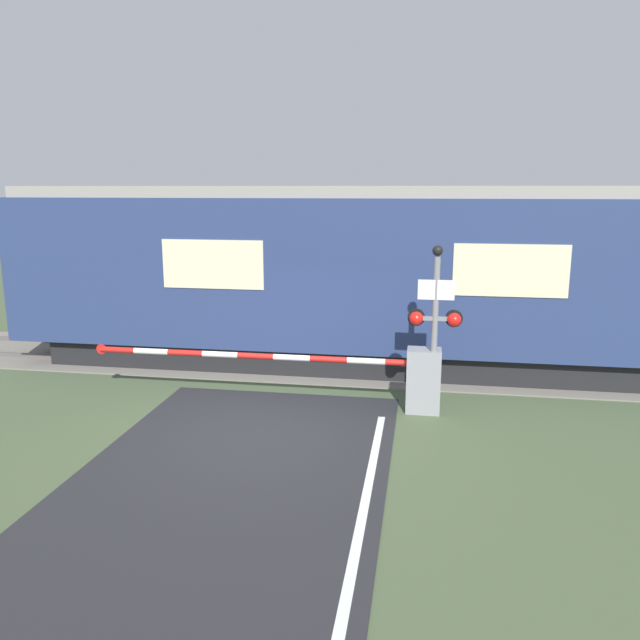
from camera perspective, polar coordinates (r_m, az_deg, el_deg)
name	(u,v)px	position (r m, az deg, el deg)	size (l,w,h in m)	color
ground_plane	(260,433)	(10.50, -5.48, -10.22)	(80.00, 80.00, 0.00)	#475638
track_bed	(307,362)	(14.39, -1.16, -3.87)	(36.00, 3.20, 0.13)	slate
train	(501,280)	(13.82, 16.23, 3.56)	(21.55, 2.72, 4.00)	black
crossing_barrier	(389,375)	(11.35, 6.34, -5.06)	(6.59, 0.44, 1.16)	gray
signal_post	(435,320)	(10.94, 10.47, 0.00)	(0.95, 0.26, 3.01)	gray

